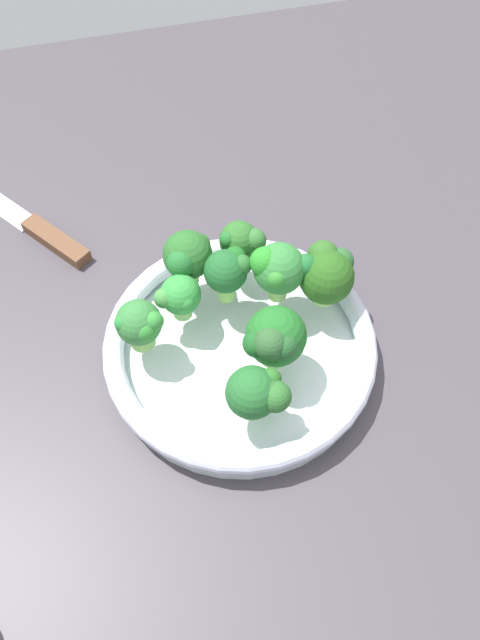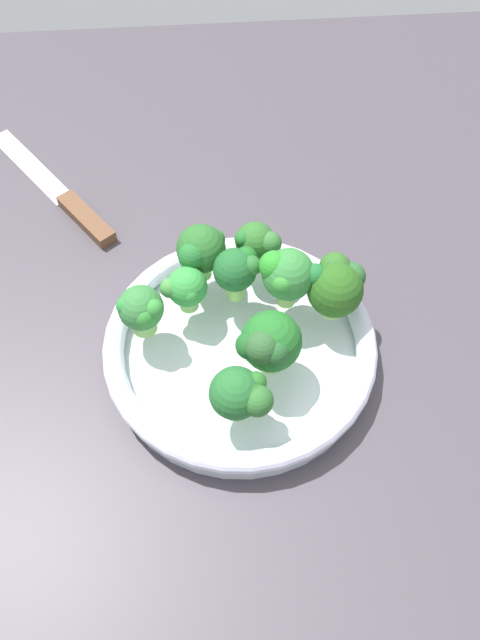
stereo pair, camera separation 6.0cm
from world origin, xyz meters
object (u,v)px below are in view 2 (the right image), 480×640
(broccoli_floret_3, at_px, (141,310))
(broccoli_floret_6, at_px, (238,270))
(broccoli_floret_0, at_px, (201,250))
(knife, at_px, (65,199))
(broccoli_floret_1, at_px, (269,344))
(bowl, at_px, (240,347))
(broccoli_floret_2, at_px, (335,286))
(broccoli_floret_5, at_px, (258,244))
(broccoli_floret_7, at_px, (186,288))
(broccoli_floret_8, at_px, (242,395))
(broccoli_floret_4, at_px, (286,275))

(broccoli_floret_3, height_order, broccoli_floret_6, broccoli_floret_6)
(broccoli_floret_0, height_order, knife, broccoli_floret_0)
(broccoli_floret_1, distance_m, broccoli_floret_3, 0.13)
(broccoli_floret_1, bearing_deg, broccoli_floret_0, 26.48)
(bowl, distance_m, broccoli_floret_3, 0.11)
(broccoli_floret_2, height_order, broccoli_floret_5, broccoli_floret_2)
(broccoli_floret_7, bearing_deg, broccoli_floret_0, -22.91)
(bowl, height_order, broccoli_floret_8, broccoli_floret_8)
(broccoli_floret_4, relative_size, broccoli_floret_7, 1.33)
(broccoli_floret_2, height_order, broccoli_floret_6, broccoli_floret_6)
(broccoli_floret_1, xyz_separation_m, broccoli_floret_8, (-0.05, 0.03, -0.00))
(knife, bearing_deg, broccoli_floret_4, -129.40)
(broccoli_floret_0, distance_m, broccoli_floret_5, 0.06)
(broccoli_floret_1, distance_m, broccoli_floret_6, 0.09)
(bowl, bearing_deg, knife, 39.26)
(broccoli_floret_8, bearing_deg, broccoli_floret_0, 9.94)
(broccoli_floret_1, xyz_separation_m, knife, (0.28, 0.22, -0.07))
(broccoli_floret_0, distance_m, broccoli_floret_1, 0.13)
(broccoli_floret_3, relative_size, broccoli_floret_4, 0.82)
(broccoli_floret_3, bearing_deg, broccoli_floret_4, -80.55)
(broccoli_floret_5, relative_size, knife, 0.26)
(broccoli_floret_1, relative_size, broccoli_floret_4, 0.95)
(broccoli_floret_3, height_order, knife, broccoli_floret_3)
(broccoli_floret_8, height_order, knife, broccoli_floret_8)
(bowl, bearing_deg, broccoli_floret_4, -50.18)
(broccoli_floret_4, height_order, knife, broccoli_floret_4)
(broccoli_floret_2, bearing_deg, knife, 54.08)
(broccoli_floret_5, xyz_separation_m, broccoli_floret_8, (-0.17, 0.03, -0.00))
(broccoli_floret_3, bearing_deg, broccoli_floret_7, -60.21)
(broccoli_floret_0, distance_m, broccoli_floret_7, 0.04)
(broccoli_floret_4, xyz_separation_m, broccoli_floret_5, (0.05, 0.02, -0.01))
(bowl, xyz_separation_m, broccoli_floret_6, (0.05, -0.00, 0.06))
(broccoli_floret_1, height_order, broccoli_floret_8, broccoli_floret_1)
(broccoli_floret_1, relative_size, broccoli_floret_3, 1.16)
(broccoli_floret_2, xyz_separation_m, broccoli_floret_8, (-0.11, 0.10, -0.00))
(broccoli_floret_3, xyz_separation_m, knife, (0.23, 0.10, -0.07))
(broccoli_floret_2, xyz_separation_m, broccoli_floret_4, (0.01, 0.05, 0.01))
(broccoli_floret_0, xyz_separation_m, broccoli_floret_6, (-0.03, -0.04, -0.00))
(broccoli_floret_2, relative_size, knife, 0.28)
(bowl, relative_size, broccoli_floret_6, 4.36)
(broccoli_floret_0, bearing_deg, broccoli_floret_4, -116.35)
(broccoli_floret_2, distance_m, knife, 0.37)
(broccoli_floret_3, xyz_separation_m, broccoli_floret_6, (0.04, -0.10, 0.01))
(broccoli_floret_4, bearing_deg, broccoli_floret_3, 99.45)
(broccoli_floret_4, relative_size, broccoli_floret_8, 1.19)
(broccoli_floret_8, bearing_deg, knife, 30.76)
(broccoli_floret_4, bearing_deg, broccoli_floret_0, 63.65)
(knife, bearing_deg, broccoli_floret_2, -125.92)
(broccoli_floret_5, bearing_deg, broccoli_floret_4, -154.50)
(broccoli_floret_1, relative_size, broccoli_floret_7, 1.26)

